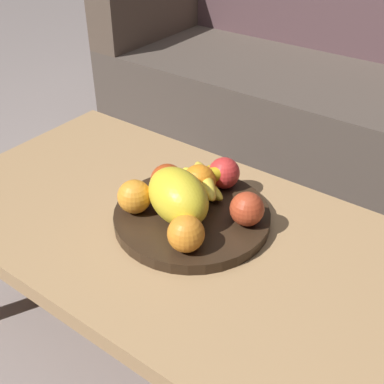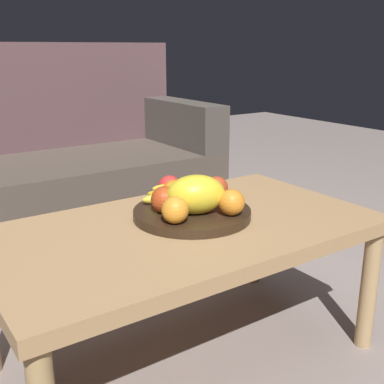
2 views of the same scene
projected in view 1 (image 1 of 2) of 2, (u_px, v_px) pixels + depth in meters
ground_plane at (170, 346)px, 1.28m from camera, size 8.00×8.00×0.00m
coffee_table at (166, 238)px, 1.07m from camera, size 1.05×0.59×0.42m
couch at (321, 90)px, 1.91m from camera, size 1.70×0.70×0.90m
fruit_bowl at (192, 216)px, 1.04m from camera, size 0.33×0.33×0.03m
melon_large_front at (177, 197)px, 0.98m from camera, size 0.19×0.16×0.11m
orange_front at (199, 181)px, 1.06m from camera, size 0.07×0.07×0.07m
orange_left at (186, 234)px, 0.91m from camera, size 0.07×0.07×0.07m
orange_right at (134, 197)px, 1.01m from camera, size 0.07×0.07×0.07m
apple_front at (224, 173)px, 1.09m from camera, size 0.07×0.07×0.07m
apple_left at (247, 209)px, 0.98m from camera, size 0.07×0.07×0.07m
apple_right at (167, 181)px, 1.06m from camera, size 0.07×0.07×0.07m
banana_bunch at (205, 181)px, 1.07m from camera, size 0.16×0.16×0.06m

